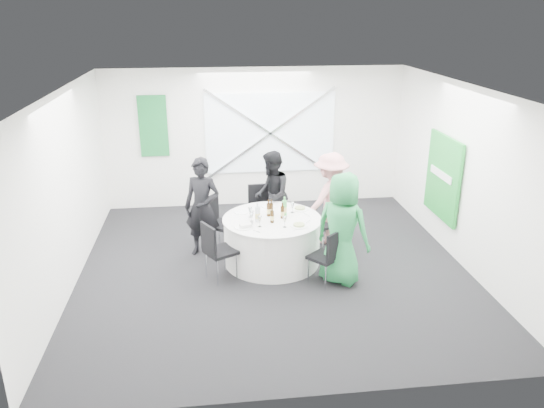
{
  "coord_description": "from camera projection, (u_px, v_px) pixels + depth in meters",
  "views": [
    {
      "loc": [
        -0.94,
        -7.47,
        3.87
      ],
      "look_at": [
        0.0,
        0.2,
        1.0
      ],
      "focal_mm": 35.0,
      "sensor_mm": 36.0,
      "label": 1
    }
  ],
  "objects": [
    {
      "name": "knife_a",
      "position": [
        308.0,
        222.0,
        8.18
      ],
      "size": [
        0.11,
        0.12,
        0.01
      ],
      "primitive_type": "cube",
      "rotation": [
        0.0,
        0.0,
        -0.7
      ],
      "color": "silver",
      "rests_on": "banquet_table"
    },
    {
      "name": "banquet_table",
      "position": [
        272.0,
        240.0,
        8.46
      ],
      "size": [
        1.56,
        1.56,
        0.76
      ],
      "color": "silver",
      "rests_on": "floor"
    },
    {
      "name": "plate_back",
      "position": [
        269.0,
        206.0,
        8.84
      ],
      "size": [
        0.29,
        0.29,
        0.01
      ],
      "color": "white",
      "rests_on": "banquet_table"
    },
    {
      "name": "plate_front_left",
      "position": [
        244.0,
        227.0,
        7.99
      ],
      "size": [
        0.29,
        0.29,
        0.01
      ],
      "color": "white",
      "rests_on": "banquet_table"
    },
    {
      "name": "knife_c",
      "position": [
        257.0,
        231.0,
        7.83
      ],
      "size": [
        0.11,
        0.12,
        0.01
      ],
      "primitive_type": "cube",
      "rotation": [
        0.0,
        0.0,
        -2.4
      ],
      "color": "silver",
      "rests_on": "banquet_table"
    },
    {
      "name": "plate_front_right",
      "position": [
        299.0,
        225.0,
        8.02
      ],
      "size": [
        0.26,
        0.26,
        0.04
      ],
      "color": "white",
      "rests_on": "banquet_table"
    },
    {
      "name": "fork_c",
      "position": [
        241.0,
        226.0,
        8.01
      ],
      "size": [
        0.12,
        0.12,
        0.01
      ],
      "primitive_type": "cube",
      "rotation": [
        0.0,
        0.0,
        -2.34
      ],
      "color": "silver",
      "rests_on": "banquet_table"
    },
    {
      "name": "wine_glass_b",
      "position": [
        250.0,
        210.0,
        8.33
      ],
      "size": [
        0.07,
        0.07,
        0.17
      ],
      "color": "white",
      "rests_on": "banquet_table"
    },
    {
      "name": "chair_back_left",
      "position": [
        217.0,
        219.0,
        8.88
      ],
      "size": [
        0.6,
        0.59,
        0.94
      ],
      "rotation": [
        0.0,
        0.0,
        0.95
      ],
      "color": "black",
      "rests_on": "floor"
    },
    {
      "name": "fork_a",
      "position": [
        296.0,
        229.0,
        7.9
      ],
      "size": [
        0.11,
        0.12,
        0.01
      ],
      "primitive_type": "cube",
      "rotation": [
        0.0,
        0.0,
        -0.73
      ],
      "color": "silver",
      "rests_on": "banquet_table"
    },
    {
      "name": "person_woman_green",
      "position": [
        342.0,
        229.0,
        7.7
      ],
      "size": [
        0.98,
        0.94,
        1.7
      ],
      "primitive_type": "imported",
      "rotation": [
        0.0,
        0.0,
        2.46
      ],
      "color": "#258947",
      "rests_on": "floor"
    },
    {
      "name": "wine_glass_d",
      "position": [
        251.0,
        216.0,
        8.09
      ],
      "size": [
        0.07,
        0.07,
        0.17
      ],
      "color": "white",
      "rests_on": "banquet_table"
    },
    {
      "name": "beer_bottle_b",
      "position": [
        271.0,
        210.0,
        8.41
      ],
      "size": [
        0.06,
        0.06,
        0.26
      ],
      "color": "#362009",
      "rests_on": "banquet_table"
    },
    {
      "name": "chair_back_right",
      "position": [
        328.0,
        219.0,
        9.05
      ],
      "size": [
        0.52,
        0.51,
        0.84
      ],
      "rotation": [
        0.0,
        0.0,
        -1.09
      ],
      "color": "black",
      "rests_on": "floor"
    },
    {
      "name": "beer_bottle_c",
      "position": [
        282.0,
        212.0,
        8.3
      ],
      "size": [
        0.06,
        0.06,
        0.26
      ],
      "color": "#362009",
      "rests_on": "banquet_table"
    },
    {
      "name": "window_panel",
      "position": [
        270.0,
        133.0,
        10.67
      ],
      "size": [
        2.6,
        0.03,
        1.6
      ],
      "primitive_type": "cube",
      "color": "silver",
      "rests_on": "wall_back"
    },
    {
      "name": "wine_glass_c",
      "position": [
        285.0,
        220.0,
        7.95
      ],
      "size": [
        0.07,
        0.07,
        0.17
      ],
      "color": "white",
      "rests_on": "banquet_table"
    },
    {
      "name": "wall_front",
      "position": [
        312.0,
        279.0,
        5.13
      ],
      "size": [
        6.0,
        0.0,
        6.0
      ],
      "primitive_type": "plane",
      "rotation": [
        -1.57,
        0.0,
        0.0
      ],
      "color": "white",
      "rests_on": "floor"
    },
    {
      "name": "window_brace_b",
      "position": [
        270.0,
        133.0,
        10.64
      ],
      "size": [
        2.63,
        0.05,
        1.84
      ],
      "primitive_type": "cube",
      "rotation": [
        0.0,
        -0.97,
        0.0
      ],
      "color": "silver",
      "rests_on": "window_panel"
    },
    {
      "name": "fork_b",
      "position": [
        307.0,
        215.0,
        8.46
      ],
      "size": [
        0.08,
        0.14,
        0.01
      ],
      "primitive_type": "cube",
      "rotation": [
        0.0,
        0.0,
        0.42
      ],
      "color": "silver",
      "rests_on": "banquet_table"
    },
    {
      "name": "person_man_back",
      "position": [
        271.0,
        195.0,
        9.29
      ],
      "size": [
        0.5,
        0.8,
        1.57
      ],
      "primitive_type": "imported",
      "rotation": [
        0.0,
        0.0,
        -1.68
      ],
      "color": "black",
      "rests_on": "floor"
    },
    {
      "name": "wall_left",
      "position": [
        66.0,
        191.0,
        7.58
      ],
      "size": [
        0.0,
        6.0,
        6.0
      ],
      "primitive_type": "plane",
      "rotation": [
        1.57,
        0.0,
        1.57
      ],
      "color": "white",
      "rests_on": "floor"
    },
    {
      "name": "plate_back_right",
      "position": [
        300.0,
        209.0,
        8.69
      ],
      "size": [
        0.27,
        0.27,
        0.04
      ],
      "color": "white",
      "rests_on": "banquet_table"
    },
    {
      "name": "beer_bottle_d",
      "position": [
        272.0,
        217.0,
        8.14
      ],
      "size": [
        0.06,
        0.06,
        0.25
      ],
      "color": "#362009",
      "rests_on": "banquet_table"
    },
    {
      "name": "chair_back",
      "position": [
        260.0,
        205.0,
        9.55
      ],
      "size": [
        0.43,
        0.44,
        0.89
      ],
      "rotation": [
        0.0,
        0.0,
        0.06
      ],
      "color": "black",
      "rests_on": "floor"
    },
    {
      "name": "wall_right",
      "position": [
        464.0,
        176.0,
        8.26
      ],
      "size": [
        0.0,
        6.0,
        6.0
      ],
      "primitive_type": "plane",
      "rotation": [
        1.57,
        0.0,
        -1.57
      ],
      "color": "white",
      "rests_on": "floor"
    },
    {
      "name": "person_man_back_left",
      "position": [
        202.0,
        208.0,
        8.59
      ],
      "size": [
        0.71,
        0.59,
        1.65
      ],
      "primitive_type": "imported",
      "rotation": [
        0.0,
        0.0,
        -0.38
      ],
      "color": "black",
      "rests_on": "floor"
    },
    {
      "name": "beer_bottle_a",
      "position": [
        269.0,
        210.0,
        8.39
      ],
      "size": [
        0.06,
        0.06,
        0.27
      ],
      "color": "#362009",
      "rests_on": "banquet_table"
    },
    {
      "name": "plate_back_left",
      "position": [
        242.0,
        212.0,
        8.57
      ],
      "size": [
        0.25,
        0.25,
        0.01
      ],
      "color": "white",
      "rests_on": "banquet_table"
    },
    {
      "name": "napkin",
      "position": [
        246.0,
        225.0,
        7.96
      ],
      "size": [
        0.2,
        0.16,
        0.05
      ],
      "primitive_type": "cube",
      "rotation": [
        0.0,
        0.0,
        0.24
      ],
      "color": "silver",
      "rests_on": "plate_front_left"
    },
    {
      "name": "clear_water_bottle",
      "position": [
        258.0,
        214.0,
        8.16
      ],
      "size": [
        0.08,
        0.08,
        0.31
      ],
      "color": "silver",
      "rests_on": "banquet_table"
    },
    {
      "name": "window_brace_a",
      "position": [
        270.0,
        133.0,
        10.64
      ],
      "size": [
        2.63,
        0.05,
        1.84
      ],
      "primitive_type": "cube",
      "rotation": [
        0.0,
        0.97,
        0.0
      ],
      "color": "silver",
      "rests_on": "window_panel"
    },
    {
      "name": "green_sign",
      "position": [
        443.0,
        177.0,
        8.88
      ],
      "size": [
        0.05,
        1.2,
        1.4
      ],
      "primitive_type": "cube",
      "color": "#1A932F",
      "rests_on": "wall_right"
    },
    {
      "name": "chair_front_left",
      "position": [
        216.0,
        247.0,
        7.84
      ],
      "size": [
        0.57,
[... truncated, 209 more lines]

